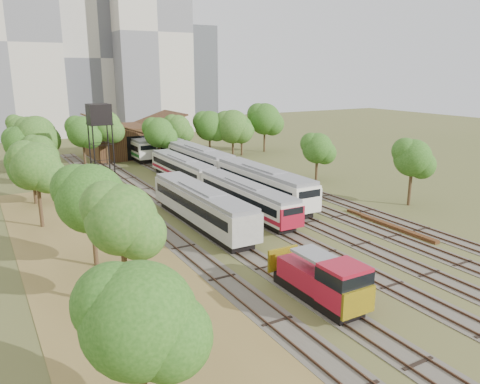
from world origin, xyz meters
TOP-DOWN VIEW (x-y plane):
  - ground at (0.00, 0.00)m, footprint 240.00×240.00m
  - dry_grass_patch at (-18.00, 8.00)m, footprint 14.00×60.00m
  - tracks at (-0.67, 25.00)m, footprint 24.60×80.00m
  - railcar_red_set at (-2.00, 25.23)m, footprint 2.70×34.58m
  - railcar_green_set at (2.00, 36.68)m, footprint 3.27×52.08m
  - railcar_rear at (-2.00, 55.94)m, footprint 3.15×16.08m
  - shunter_locomotive at (-8.00, -3.74)m, footprint 2.62×8.10m
  - old_grey_coach at (-8.00, 15.08)m, footprint 3.08×18.00m
  - water_tower at (-11.34, 40.54)m, footprint 3.08×3.08m
  - rail_pile_near at (8.00, 4.45)m, footprint 0.62×9.27m
  - rail_pile_far at (8.20, 7.61)m, footprint 0.49×7.80m
  - maintenance_shed at (-1.00, 57.98)m, footprint 16.45×11.55m
  - tree_band_left at (-20.55, 25.16)m, footprint 7.40×72.89m
  - tree_band_far at (2.89, 50.16)m, footprint 45.69×11.24m
  - tree_band_right at (15.38, 25.21)m, footprint 5.48×42.14m
  - tower_left at (-18.00, 95.00)m, footprint 22.00×16.00m
  - tower_centre at (2.00, 100.00)m, footprint 20.00×18.00m
  - tower_right at (14.00, 92.00)m, footprint 18.00×16.00m
  - tower_far_right at (34.00, 110.00)m, footprint 12.00×12.00m

SIDE VIEW (x-z plane):
  - ground at x=0.00m, z-range 0.00..0.00m
  - dry_grass_patch at x=-18.00m, z-range 0.00..0.04m
  - tracks at x=-0.67m, z-range -0.05..0.14m
  - rail_pile_far at x=8.20m, z-range 0.00..0.25m
  - rail_pile_near at x=8.00m, z-range 0.00..0.31m
  - shunter_locomotive at x=-8.00m, z-range -0.08..3.34m
  - railcar_red_set at x=-2.00m, z-range 0.10..3.43m
  - railcar_rear at x=-2.00m, z-range 0.11..4.01m
  - old_grey_coach at x=-8.00m, z-range 0.18..3.99m
  - railcar_green_set at x=2.00m, z-range 0.12..4.16m
  - maintenance_shed at x=-1.00m, z-range -0.87..6.70m
  - tree_band_right at x=15.38m, z-range 1.27..8.92m
  - tree_band_left at x=-20.55m, z-range 0.89..9.35m
  - tree_band_far at x=2.89m, z-range 1.03..10.24m
  - water_tower at x=-11.34m, z-range 3.66..14.32m
  - tower_far_right at x=34.00m, z-range 0.00..28.00m
  - tower_centre at x=2.00m, z-range 0.00..36.00m
  - tower_left at x=-18.00m, z-range 0.00..42.00m
  - tower_right at x=14.00m, z-range 0.00..48.00m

